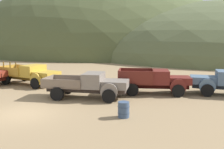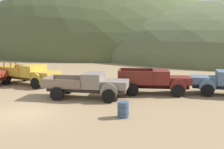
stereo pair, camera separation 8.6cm
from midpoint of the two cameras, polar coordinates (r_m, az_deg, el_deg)
ground_plane at (r=15.95m, az=-19.75°, el=-8.36°), size 300.00×300.00×0.00m
hill_center at (r=76.97m, az=-2.56°, el=5.26°), size 76.22×67.42×40.91m
hill_distant at (r=76.71m, az=23.09°, el=4.57°), size 83.21×81.91×26.78m
truck_faded_yellow at (r=24.64m, az=-17.63°, el=0.02°), size 6.66×3.59×2.16m
truck_primer_gray at (r=18.52m, az=-4.53°, el=-2.37°), size 6.34×3.04×1.89m
truck_oxblood at (r=20.28m, az=10.37°, el=-1.48°), size 5.87×3.14×1.91m
oil_drum_foreground at (r=14.30m, az=2.47°, el=-7.94°), size 0.68×0.68×0.90m
bush_front_right at (r=23.96m, az=20.69°, el=-2.22°), size 1.19×1.17×0.99m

